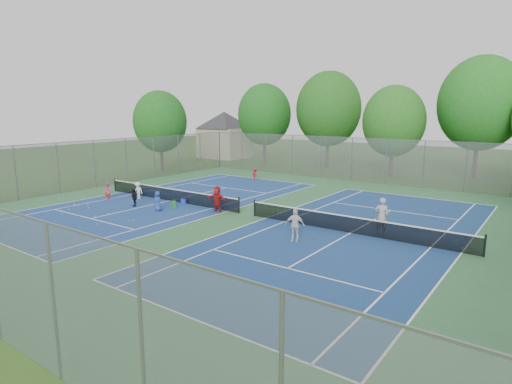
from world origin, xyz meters
TOP-DOWN VIEW (x-y plane):
  - ground at (0.00, 0.00)m, footprint 120.00×120.00m
  - court_pad at (0.00, 0.00)m, footprint 32.00×32.00m
  - court_left at (-7.00, 0.00)m, footprint 10.97×23.77m
  - court_right at (7.00, 0.00)m, footprint 10.97×23.77m
  - net_left at (-7.00, 0.00)m, footprint 12.87×0.10m
  - net_right at (7.00, 0.00)m, footprint 12.87×0.10m
  - fence_north at (0.00, 16.00)m, footprint 32.00×0.10m
  - fence_west at (-16.00, 0.00)m, footprint 0.10×32.00m
  - house at (-22.00, 24.00)m, footprint 11.03×11.03m
  - tree_nw at (-14.00, 22.00)m, footprint 6.40×6.40m
  - tree_nl at (-6.00, 23.00)m, footprint 7.20×7.20m
  - tree_nc at (2.00, 21.00)m, footprint 6.00×6.00m
  - tree_nr at (9.00, 24.00)m, footprint 7.60×7.60m
  - tree_side_w at (-19.00, 10.00)m, footprint 5.60×5.60m
  - ball_crate at (-5.53, 0.06)m, footprint 0.40×0.40m
  - ball_hopper at (-5.03, -1.48)m, footprint 0.32×0.32m
  - student_a at (-11.18, -2.35)m, footprint 0.40×0.28m
  - student_b at (-11.01, -2.38)m, footprint 0.73×0.64m
  - student_c at (-9.48, -0.82)m, footprint 0.86×0.57m
  - student_d at (-7.62, -2.65)m, footprint 0.76×0.41m
  - student_e at (-5.26, -2.63)m, footprint 0.71×0.52m
  - student_f at (-1.93, -0.60)m, footprint 1.59×0.53m
  - child_far_baseline at (-7.41, 11.04)m, footprint 0.82×0.64m
  - instructor at (8.34, 0.81)m, footprint 0.85×0.72m
  - teen_court_b at (5.27, -2.96)m, footprint 1.06×0.74m
  - tennis_ball_0 at (-11.18, -4.95)m, footprint 0.07×0.07m
  - tennis_ball_1 at (-8.90, -1.81)m, footprint 0.07×0.07m
  - tennis_ball_2 at (-9.33, -6.93)m, footprint 0.07×0.07m
  - tennis_ball_3 at (-8.31, -6.50)m, footprint 0.07×0.07m
  - tennis_ball_4 at (-10.34, -4.44)m, footprint 0.07×0.07m
  - tennis_ball_5 at (-9.61, -4.85)m, footprint 0.07×0.07m
  - tennis_ball_6 at (-4.53, -5.21)m, footprint 0.07×0.07m
  - tennis_ball_7 at (-7.06, -5.16)m, footprint 0.07×0.07m
  - tennis_ball_8 at (-10.22, -5.89)m, footprint 0.07×0.07m
  - tennis_ball_9 at (-7.20, -5.99)m, footprint 0.07×0.07m
  - tennis_ball_10 at (-4.55, -5.49)m, footprint 0.07×0.07m
  - tennis_ball_11 at (-5.50, -6.98)m, footprint 0.07×0.07m

SIDE VIEW (x-z plane):
  - ground at x=0.00m, z-range 0.00..0.00m
  - court_pad at x=0.00m, z-range 0.00..0.01m
  - court_left at x=-7.00m, z-range 0.01..0.02m
  - court_right at x=7.00m, z-range 0.01..0.02m
  - tennis_ball_0 at x=-11.18m, z-range 0.00..0.07m
  - tennis_ball_1 at x=-8.90m, z-range 0.00..0.07m
  - tennis_ball_2 at x=-9.33m, z-range 0.00..0.07m
  - tennis_ball_3 at x=-8.31m, z-range 0.00..0.07m
  - tennis_ball_4 at x=-10.34m, z-range 0.00..0.07m
  - tennis_ball_5 at x=-9.61m, z-range 0.00..0.07m
  - tennis_ball_6 at x=-4.53m, z-range 0.00..0.07m
  - tennis_ball_7 at x=-7.06m, z-range 0.00..0.07m
  - tennis_ball_8 at x=-10.22m, z-range 0.00..0.07m
  - tennis_ball_9 at x=-7.20m, z-range 0.00..0.07m
  - tennis_ball_10 at x=-4.55m, z-range 0.00..0.07m
  - tennis_ball_11 at x=-5.50m, z-range 0.00..0.07m
  - ball_crate at x=-5.53m, z-range 0.00..0.33m
  - ball_hopper at x=-5.03m, z-range 0.00..0.49m
  - net_left at x=-7.00m, z-range 0.00..0.91m
  - net_right at x=7.00m, z-range 0.00..0.91m
  - student_a at x=-11.18m, z-range 0.00..1.03m
  - child_far_baseline at x=-7.41m, z-range 0.00..1.11m
  - student_d at x=-7.62m, z-range 0.00..1.23m
  - student_c at x=-9.48m, z-range 0.00..1.24m
  - student_b at x=-11.01m, z-range 0.00..1.27m
  - student_e at x=-5.26m, z-range 0.00..1.33m
  - teen_court_b at x=5.27m, z-range 0.00..1.67m
  - student_f at x=-1.93m, z-range 0.00..1.71m
  - instructor at x=8.34m, z-range 0.00..1.98m
  - fence_north at x=0.00m, z-range 0.00..4.00m
  - fence_west at x=-16.00m, z-range 0.00..4.00m
  - house at x=-22.00m, z-range 0.56..7.86m
  - tree_side_w at x=-19.00m, z-range 1.01..9.48m
  - tree_nc at x=2.00m, z-range 0.97..9.82m
  - tree_nw at x=-14.00m, z-range 1.10..10.68m
  - tree_nl at x=-6.00m, z-range 1.20..11.89m
  - tree_nr at x=9.00m, z-range 1.33..12.75m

